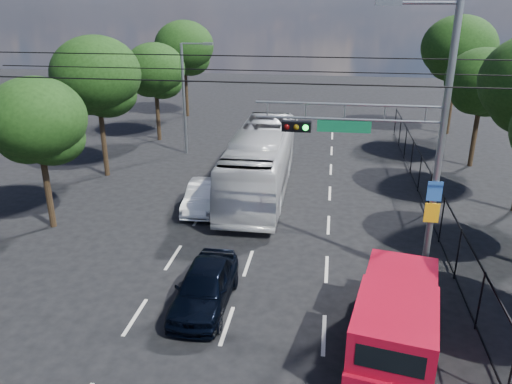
% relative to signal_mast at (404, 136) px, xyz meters
% --- Properties ---
extents(lane_markings, '(6.12, 38.00, 0.01)m').
position_rel_signal_mast_xyz_m(lane_markings, '(-5.28, 6.01, -5.24)').
color(lane_markings, beige).
rests_on(lane_markings, ground).
extents(signal_mast, '(6.43, 0.39, 9.50)m').
position_rel_signal_mast_xyz_m(signal_mast, '(0.00, 0.00, 0.00)').
color(signal_mast, slate).
rests_on(signal_mast, ground).
extents(streetlight_left, '(2.09, 0.22, 7.08)m').
position_rel_signal_mast_xyz_m(streetlight_left, '(-11.62, 14.01, -1.30)').
color(streetlight_left, slate).
rests_on(streetlight_left, ground).
extents(utility_wires, '(22.00, 5.04, 0.74)m').
position_rel_signal_mast_xyz_m(utility_wires, '(-5.28, 0.84, 1.99)').
color(utility_wires, black).
rests_on(utility_wires, ground).
extents(fence_right, '(0.06, 34.03, 2.00)m').
position_rel_signal_mast_xyz_m(fence_right, '(2.32, 4.18, -4.21)').
color(fence_right, black).
rests_on(fence_right, ground).
extents(tree_right_d, '(4.32, 4.32, 7.02)m').
position_rel_signal_mast_xyz_m(tree_right_d, '(6.13, 14.03, -0.39)').
color(tree_right_d, black).
rests_on(tree_right_d, ground).
extents(tree_right_e, '(5.28, 5.28, 8.58)m').
position_rel_signal_mast_xyz_m(tree_right_e, '(6.33, 22.03, 0.69)').
color(tree_right_e, black).
rests_on(tree_right_e, ground).
extents(tree_left_b, '(4.08, 4.08, 6.63)m').
position_rel_signal_mast_xyz_m(tree_left_b, '(-14.47, 2.03, -0.66)').
color(tree_left_b, black).
rests_on(tree_left_b, ground).
extents(tree_left_c, '(4.80, 4.80, 7.80)m').
position_rel_signal_mast_xyz_m(tree_left_c, '(-15.07, 9.03, 0.15)').
color(tree_left_c, black).
rests_on(tree_left_c, ground).
extents(tree_left_d, '(4.20, 4.20, 6.83)m').
position_rel_signal_mast_xyz_m(tree_left_d, '(-14.67, 17.03, -0.52)').
color(tree_left_d, black).
rests_on(tree_left_d, ground).
extents(tree_left_e, '(4.92, 4.92, 7.99)m').
position_rel_signal_mast_xyz_m(tree_left_e, '(-14.87, 25.03, 0.29)').
color(tree_left_e, black).
rests_on(tree_left_e, ground).
extents(red_pickup, '(3.08, 6.07, 2.16)m').
position_rel_signal_mast_xyz_m(red_pickup, '(-0.30, -4.42, -4.09)').
color(red_pickup, black).
rests_on(red_pickup, ground).
extents(navy_hatchback, '(1.72, 4.25, 1.45)m').
position_rel_signal_mast_xyz_m(navy_hatchback, '(-6.22, -2.99, -4.52)').
color(navy_hatchback, black).
rests_on(navy_hatchback, ground).
extents(white_bus, '(2.91, 11.76, 3.26)m').
position_rel_signal_mast_xyz_m(white_bus, '(-5.95, 7.83, -3.61)').
color(white_bus, silver).
rests_on(white_bus, ground).
extents(white_van, '(1.59, 4.07, 1.32)m').
position_rel_signal_mast_xyz_m(white_van, '(-8.33, 4.99, -4.58)').
color(white_van, silver).
rests_on(white_van, ground).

